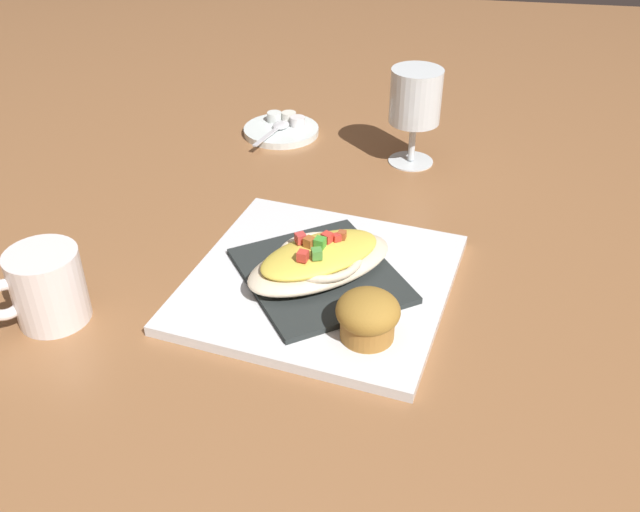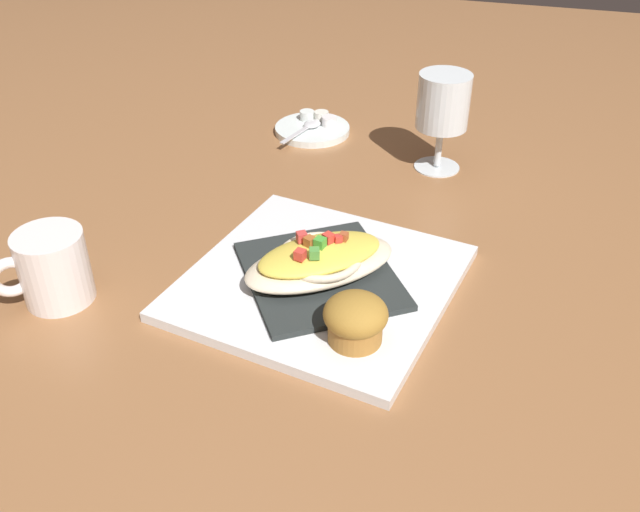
% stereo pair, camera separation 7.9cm
% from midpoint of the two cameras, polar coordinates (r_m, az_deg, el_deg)
% --- Properties ---
extents(ground_plane, '(2.60, 2.60, 0.00)m').
position_cam_midpoint_polar(ground_plane, '(0.81, 2.78, -2.56)').
color(ground_plane, '#93623B').
extents(square_plate, '(0.33, 0.33, 0.01)m').
position_cam_midpoint_polar(square_plate, '(0.81, 2.79, -2.21)').
color(square_plate, white).
rests_on(square_plate, ground_plane).
extents(folded_napkin, '(0.24, 0.24, 0.01)m').
position_cam_midpoint_polar(folded_napkin, '(0.80, 2.81, -1.65)').
color(folded_napkin, '#272C2C').
rests_on(folded_napkin, square_plate).
extents(gratin_dish, '(0.19, 0.19, 0.05)m').
position_cam_midpoint_polar(gratin_dish, '(0.79, 2.85, -0.39)').
color(gratin_dish, beige).
rests_on(gratin_dish, folded_napkin).
extents(muffin, '(0.07, 0.07, 0.05)m').
position_cam_midpoint_polar(muffin, '(0.71, 6.08, -5.19)').
color(muffin, '#AA7130').
rests_on(muffin, square_plate).
extents(coffee_mug, '(0.09, 0.09, 0.08)m').
position_cam_midpoint_polar(coffee_mug, '(0.81, -18.19, -1.21)').
color(coffee_mug, white).
rests_on(coffee_mug, ground_plane).
extents(stemmed_glass, '(0.08, 0.08, 0.14)m').
position_cam_midpoint_polar(stemmed_glass, '(1.05, 12.08, 11.64)').
color(stemmed_glass, white).
rests_on(stemmed_glass, ground_plane).
extents(creamer_saucer, '(0.12, 0.12, 0.01)m').
position_cam_midpoint_polar(creamer_saucer, '(1.18, 1.32, 10.12)').
color(creamer_saucer, white).
rests_on(creamer_saucer, ground_plane).
extents(spoon, '(0.04, 0.10, 0.01)m').
position_cam_midpoint_polar(spoon, '(1.17, 1.15, 10.45)').
color(spoon, silver).
rests_on(spoon, creamer_saucer).
extents(creamer_cup_0, '(0.02, 0.02, 0.02)m').
position_cam_midpoint_polar(creamer_cup_0, '(1.17, 2.69, 10.77)').
color(creamer_cup_0, white).
rests_on(creamer_cup_0, creamer_saucer).
extents(creamer_cup_1, '(0.02, 0.02, 0.02)m').
position_cam_midpoint_polar(creamer_cup_1, '(1.19, 2.04, 11.16)').
color(creamer_cup_1, white).
rests_on(creamer_cup_1, creamer_saucer).
extents(creamer_cup_2, '(0.02, 0.02, 0.02)m').
position_cam_midpoint_polar(creamer_cup_2, '(1.19, 0.87, 11.22)').
color(creamer_cup_2, white).
rests_on(creamer_cup_2, creamer_saucer).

